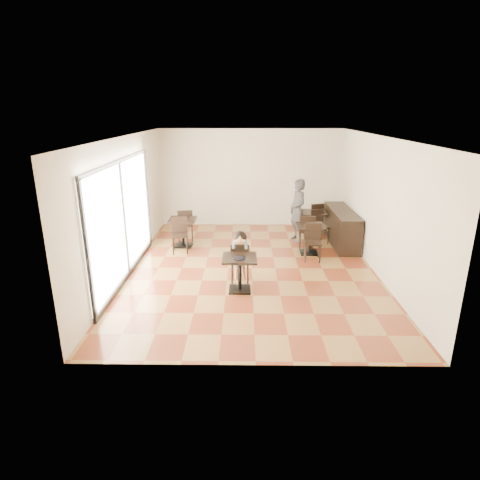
{
  "coord_description": "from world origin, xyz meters",
  "views": [
    {
      "loc": [
        -0.18,
        -9.32,
        3.79
      ],
      "look_at": [
        -0.29,
        -0.8,
        1.0
      ],
      "focal_mm": 30.0,
      "sensor_mm": 36.0,
      "label": 1
    }
  ],
  "objects_px": {
    "cafe_table_left": "(183,233)",
    "chair_left_a": "(186,225)",
    "chair_left_b": "(180,236)",
    "child_table": "(240,274)",
    "chair_back_b": "(320,227)",
    "chair_mid_a": "(307,231)",
    "adult_patron": "(298,210)",
    "chair_back_a": "(314,217)",
    "child": "(240,256)",
    "child_chair": "(240,261)",
    "cafe_table_mid": "(310,239)",
    "chair_mid_b": "(313,243)",
    "cafe_table_back": "(313,224)"
  },
  "relations": [
    {
      "from": "adult_patron",
      "to": "chair_left_b",
      "type": "relative_size",
      "value": 1.91
    },
    {
      "from": "child_chair",
      "to": "chair_left_a",
      "type": "xyz_separation_m",
      "value": [
        -1.68,
        2.99,
        0.02
      ]
    },
    {
      "from": "chair_left_b",
      "to": "chair_back_a",
      "type": "distance_m",
      "value": 4.47
    },
    {
      "from": "adult_patron",
      "to": "chair_mid_b",
      "type": "height_order",
      "value": "adult_patron"
    },
    {
      "from": "child",
      "to": "chair_left_b",
      "type": "xyz_separation_m",
      "value": [
        -1.68,
        1.89,
        -0.1
      ]
    },
    {
      "from": "child_chair",
      "to": "chair_back_b",
      "type": "relative_size",
      "value": 0.96
    },
    {
      "from": "child",
      "to": "chair_back_b",
      "type": "bearing_deg",
      "value": 50.22
    },
    {
      "from": "cafe_table_back",
      "to": "chair_left_a",
      "type": "xyz_separation_m",
      "value": [
        -3.88,
        -0.35,
        0.08
      ]
    },
    {
      "from": "child_chair",
      "to": "chair_mid_b",
      "type": "height_order",
      "value": "chair_mid_b"
    },
    {
      "from": "cafe_table_left",
      "to": "chair_mid_b",
      "type": "bearing_deg",
      "value": -17.58
    },
    {
      "from": "child_table",
      "to": "chair_left_a",
      "type": "relative_size",
      "value": 0.8
    },
    {
      "from": "chair_left_a",
      "to": "chair_mid_b",
      "type": "bearing_deg",
      "value": 146.89
    },
    {
      "from": "cafe_table_left",
      "to": "cafe_table_back",
      "type": "xyz_separation_m",
      "value": [
        3.88,
        0.9,
        0.0
      ]
    },
    {
      "from": "child_chair",
      "to": "chair_back_b",
      "type": "xyz_separation_m",
      "value": [
        2.32,
        2.79,
        0.02
      ]
    },
    {
      "from": "child_table",
      "to": "cafe_table_left",
      "type": "distance_m",
      "value": 3.43
    },
    {
      "from": "child_chair",
      "to": "chair_mid_a",
      "type": "relative_size",
      "value": 0.98
    },
    {
      "from": "child_chair",
      "to": "chair_back_b",
      "type": "distance_m",
      "value": 3.63
    },
    {
      "from": "chair_left_a",
      "to": "chair_back_a",
      "type": "distance_m",
      "value": 4.1
    },
    {
      "from": "chair_mid_a",
      "to": "chair_left_a",
      "type": "xyz_separation_m",
      "value": [
        -3.56,
        0.58,
        0.01
      ]
    },
    {
      "from": "chair_mid_a",
      "to": "child_table",
      "type": "bearing_deg",
      "value": 63.73
    },
    {
      "from": "chair_left_a",
      "to": "chair_mid_a",
      "type": "bearing_deg",
      "value": 162.93
    },
    {
      "from": "child",
      "to": "cafe_table_mid",
      "type": "height_order",
      "value": "child"
    },
    {
      "from": "child_table",
      "to": "cafe_table_mid",
      "type": "bearing_deg",
      "value": 52.15
    },
    {
      "from": "chair_mid_b",
      "to": "child_chair",
      "type": "bearing_deg",
      "value": -138.89
    },
    {
      "from": "cafe_table_left",
      "to": "chair_left_b",
      "type": "bearing_deg",
      "value": -90.0
    },
    {
      "from": "child_table",
      "to": "chair_back_b",
      "type": "bearing_deg",
      "value": 55.18
    },
    {
      "from": "adult_patron",
      "to": "chair_mid_a",
      "type": "height_order",
      "value": "adult_patron"
    },
    {
      "from": "child",
      "to": "chair_left_b",
      "type": "distance_m",
      "value": 2.53
    },
    {
      "from": "cafe_table_back",
      "to": "chair_left_a",
      "type": "height_order",
      "value": "chair_left_a"
    },
    {
      "from": "cafe_table_back",
      "to": "chair_mid_a",
      "type": "height_order",
      "value": "chair_mid_a"
    },
    {
      "from": "child",
      "to": "chair_mid_a",
      "type": "distance_m",
      "value": 3.06
    },
    {
      "from": "cafe_table_mid",
      "to": "chair_mid_b",
      "type": "distance_m",
      "value": 0.56
    },
    {
      "from": "child_chair",
      "to": "child",
      "type": "xyz_separation_m",
      "value": [
        0.0,
        0.0,
        0.12
      ]
    },
    {
      "from": "child_table",
      "to": "chair_back_b",
      "type": "xyz_separation_m",
      "value": [
        2.32,
        3.34,
        0.1
      ]
    },
    {
      "from": "cafe_table_left",
      "to": "chair_back_a",
      "type": "relative_size",
      "value": 0.83
    },
    {
      "from": "child",
      "to": "cafe_table_back",
      "type": "bearing_deg",
      "value": 56.6
    },
    {
      "from": "cafe_table_left",
      "to": "chair_left_a",
      "type": "height_order",
      "value": "chair_left_a"
    },
    {
      "from": "adult_patron",
      "to": "chair_back_a",
      "type": "bearing_deg",
      "value": 123.67
    },
    {
      "from": "child",
      "to": "chair_back_a",
      "type": "relative_size",
      "value": 1.21
    },
    {
      "from": "chair_back_a",
      "to": "chair_back_b",
      "type": "relative_size",
      "value": 1.0
    },
    {
      "from": "child_chair",
      "to": "cafe_table_mid",
      "type": "xyz_separation_m",
      "value": [
        1.88,
        1.87,
        -0.07
      ]
    },
    {
      "from": "chair_left_a",
      "to": "chair_left_b",
      "type": "xyz_separation_m",
      "value": [
        0.0,
        -1.1,
        0.0
      ]
    },
    {
      "from": "chair_left_a",
      "to": "chair_back_a",
      "type": "xyz_separation_m",
      "value": [
        4.0,
        0.9,
        0.0
      ]
    },
    {
      "from": "chair_left_b",
      "to": "cafe_table_left",
      "type": "bearing_deg",
      "value": 82.14
    },
    {
      "from": "cafe_table_mid",
      "to": "chair_left_b",
      "type": "relative_size",
      "value": 0.82
    },
    {
      "from": "child_table",
      "to": "chair_back_b",
      "type": "relative_size",
      "value": 0.8
    },
    {
      "from": "chair_left_b",
      "to": "chair_back_a",
      "type": "height_order",
      "value": "chair_back_a"
    },
    {
      "from": "child_table",
      "to": "chair_left_b",
      "type": "xyz_separation_m",
      "value": [
        -1.68,
        2.44,
        0.1
      ]
    },
    {
      "from": "chair_left_b",
      "to": "cafe_table_back",
      "type": "bearing_deg",
      "value": 12.59
    },
    {
      "from": "child_table",
      "to": "cafe_table_left",
      "type": "bearing_deg",
      "value": 119.26
    }
  ]
}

